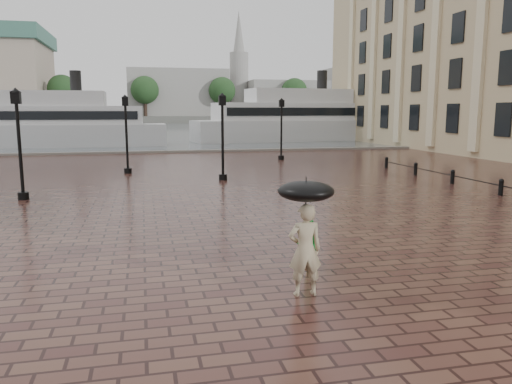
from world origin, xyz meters
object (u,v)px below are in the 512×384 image
(child_pedestrian, at_px, (307,244))
(ferry_far, at_px, (298,120))
(adult_pedestrian, at_px, (305,250))
(street_lamps, at_px, (133,134))
(ferry_near, at_px, (49,124))

(child_pedestrian, xyz_separation_m, ferry_far, (14.96, 48.02, 1.96))
(child_pedestrian, bearing_deg, ferry_far, -124.75)
(ferry_far, bearing_deg, adult_pedestrian, -113.53)
(child_pedestrian, relative_size, ferry_far, 0.04)
(street_lamps, bearing_deg, child_pedestrian, -77.54)
(adult_pedestrian, distance_m, ferry_near, 47.11)
(street_lamps, bearing_deg, adult_pedestrian, -80.17)
(ferry_near, xyz_separation_m, ferry_far, (27.84, 4.20, 0.25))
(street_lamps, distance_m, adult_pedestrian, 20.87)
(adult_pedestrian, height_order, ferry_far, ferry_far)
(ferry_near, height_order, ferry_far, ferry_far)
(ferry_near, bearing_deg, street_lamps, -70.45)
(adult_pedestrian, relative_size, child_pedestrian, 1.60)
(ferry_near, bearing_deg, adult_pedestrian, -74.59)
(adult_pedestrian, bearing_deg, child_pedestrian, -108.52)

